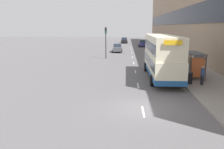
{
  "coord_description": "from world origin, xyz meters",
  "views": [
    {
      "loc": [
        -1.08,
        -15.31,
        5.17
      ],
      "look_at": [
        -2.8,
        14.65,
        -0.64
      ],
      "focal_mm": 40.0,
      "sensor_mm": 36.0,
      "label": 1
    }
  ],
  "objects_px": {
    "double_decker_bus_near": "(162,56)",
    "car_2": "(117,48)",
    "pedestrian_at_shelter": "(202,75)",
    "traffic_light_far_kerb": "(106,37)",
    "car_1": "(124,40)",
    "litter_bin": "(190,78)",
    "pedestrian_2": "(192,64)",
    "car_0": "(143,43)",
    "bus_shelter": "(195,60)",
    "pedestrian_1": "(189,63)"
  },
  "relations": [
    {
      "from": "car_2",
      "to": "pedestrian_2",
      "type": "xyz_separation_m",
      "value": [
        9.23,
        -22.6,
        0.11
      ]
    },
    {
      "from": "double_decker_bus_near",
      "to": "litter_bin",
      "type": "distance_m",
      "value": 4.04
    },
    {
      "from": "car_0",
      "to": "pedestrian_1",
      "type": "xyz_separation_m",
      "value": [
        3.2,
        -35.21,
        0.08
      ]
    },
    {
      "from": "bus_shelter",
      "to": "car_0",
      "type": "distance_m",
      "value": 39.96
    },
    {
      "from": "bus_shelter",
      "to": "pedestrian_2",
      "type": "xyz_separation_m",
      "value": [
        0.56,
        3.38,
        -0.92
      ]
    },
    {
      "from": "bus_shelter",
      "to": "traffic_light_far_kerb",
      "type": "height_order",
      "value": "traffic_light_far_kerb"
    },
    {
      "from": "car_1",
      "to": "litter_bin",
      "type": "distance_m",
      "value": 56.78
    },
    {
      "from": "pedestrian_2",
      "to": "litter_bin",
      "type": "height_order",
      "value": "pedestrian_2"
    },
    {
      "from": "bus_shelter",
      "to": "pedestrian_1",
      "type": "relative_size",
      "value": 2.61
    },
    {
      "from": "car_0",
      "to": "traffic_light_far_kerb",
      "type": "bearing_deg",
      "value": -107.01
    },
    {
      "from": "bus_shelter",
      "to": "double_decker_bus_near",
      "type": "xyz_separation_m",
      "value": [
        -3.3,
        0.15,
        0.41
      ]
    },
    {
      "from": "car_1",
      "to": "pedestrian_at_shelter",
      "type": "xyz_separation_m",
      "value": [
        7.3,
        -56.8,
        0.11
      ]
    },
    {
      "from": "double_decker_bus_near",
      "to": "car_1",
      "type": "height_order",
      "value": "double_decker_bus_near"
    },
    {
      "from": "double_decker_bus_near",
      "to": "car_0",
      "type": "xyz_separation_m",
      "value": [
        0.6,
        39.71,
        -1.41
      ]
    },
    {
      "from": "double_decker_bus_near",
      "to": "car_2",
      "type": "relative_size",
      "value": 2.53
    },
    {
      "from": "bus_shelter",
      "to": "traffic_light_far_kerb",
      "type": "xyz_separation_m",
      "value": [
        -10.17,
        15.43,
        1.53
      ]
    },
    {
      "from": "bus_shelter",
      "to": "car_2",
      "type": "bearing_deg",
      "value": 108.45
    },
    {
      "from": "car_1",
      "to": "pedestrian_1",
      "type": "bearing_deg",
      "value": 99.32
    },
    {
      "from": "pedestrian_at_shelter",
      "to": "traffic_light_far_kerb",
      "type": "height_order",
      "value": "traffic_light_far_kerb"
    },
    {
      "from": "traffic_light_far_kerb",
      "to": "double_decker_bus_near",
      "type": "bearing_deg",
      "value": -65.77
    },
    {
      "from": "car_2",
      "to": "litter_bin",
      "type": "height_order",
      "value": "car_2"
    },
    {
      "from": "bus_shelter",
      "to": "traffic_light_far_kerb",
      "type": "relative_size",
      "value": 0.83
    },
    {
      "from": "double_decker_bus_near",
      "to": "pedestrian_2",
      "type": "height_order",
      "value": "double_decker_bus_near"
    },
    {
      "from": "car_0",
      "to": "pedestrian_2",
      "type": "xyz_separation_m",
      "value": [
        3.26,
        -36.48,
        0.08
      ]
    },
    {
      "from": "pedestrian_1",
      "to": "traffic_light_far_kerb",
      "type": "bearing_deg",
      "value": 134.72
    },
    {
      "from": "car_0",
      "to": "car_1",
      "type": "bearing_deg",
      "value": 109.47
    },
    {
      "from": "bus_shelter",
      "to": "pedestrian_1",
      "type": "bearing_deg",
      "value": 83.91
    },
    {
      "from": "car_1",
      "to": "traffic_light_far_kerb",
      "type": "xyz_separation_m",
      "value": [
        -2.65,
        -38.09,
        2.53
      ]
    },
    {
      "from": "car_2",
      "to": "pedestrian_at_shelter",
      "type": "height_order",
      "value": "pedestrian_at_shelter"
    },
    {
      "from": "pedestrian_at_shelter",
      "to": "pedestrian_2",
      "type": "bearing_deg",
      "value": 83.26
    },
    {
      "from": "bus_shelter",
      "to": "car_2",
      "type": "height_order",
      "value": "bus_shelter"
    },
    {
      "from": "litter_bin",
      "to": "traffic_light_far_kerb",
      "type": "relative_size",
      "value": 0.21
    },
    {
      "from": "litter_bin",
      "to": "pedestrian_1",
      "type": "bearing_deg",
      "value": 77.2
    },
    {
      "from": "car_1",
      "to": "car_2",
      "type": "distance_m",
      "value": 27.55
    },
    {
      "from": "car_2",
      "to": "pedestrian_2",
      "type": "relative_size",
      "value": 2.85
    },
    {
      "from": "litter_bin",
      "to": "traffic_light_far_kerb",
      "type": "bearing_deg",
      "value": 116.01
    },
    {
      "from": "pedestrian_2",
      "to": "pedestrian_at_shelter",
      "type": "bearing_deg",
      "value": -96.74
    },
    {
      "from": "car_0",
      "to": "pedestrian_1",
      "type": "bearing_deg",
      "value": -84.81
    },
    {
      "from": "car_2",
      "to": "pedestrian_at_shelter",
      "type": "xyz_separation_m",
      "value": [
        8.44,
        -29.27,
        0.14
      ]
    },
    {
      "from": "car_1",
      "to": "litter_bin",
      "type": "height_order",
      "value": "car_1"
    },
    {
      "from": "pedestrian_at_shelter",
      "to": "double_decker_bus_near",
      "type": "bearing_deg",
      "value": 131.74
    },
    {
      "from": "double_decker_bus_near",
      "to": "car_1",
      "type": "relative_size",
      "value": 2.58
    },
    {
      "from": "double_decker_bus_near",
      "to": "car_2",
      "type": "distance_m",
      "value": 26.42
    },
    {
      "from": "pedestrian_2",
      "to": "litter_bin",
      "type": "distance_m",
      "value": 6.55
    },
    {
      "from": "car_1",
      "to": "pedestrian_1",
      "type": "xyz_separation_m",
      "value": [
        8.02,
        -48.86,
        0.08
      ]
    },
    {
      "from": "pedestrian_at_shelter",
      "to": "litter_bin",
      "type": "xyz_separation_m",
      "value": [
        -0.99,
        0.37,
        -0.32
      ]
    },
    {
      "from": "litter_bin",
      "to": "traffic_light_far_kerb",
      "type": "height_order",
      "value": "traffic_light_far_kerb"
    },
    {
      "from": "car_0",
      "to": "traffic_light_far_kerb",
      "type": "distance_m",
      "value": 25.68
    },
    {
      "from": "double_decker_bus_near",
      "to": "pedestrian_2",
      "type": "relative_size",
      "value": 7.21
    },
    {
      "from": "bus_shelter",
      "to": "car_2",
      "type": "distance_m",
      "value": 27.41
    }
  ]
}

